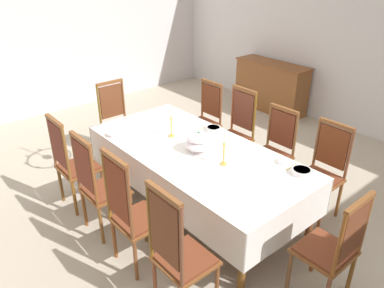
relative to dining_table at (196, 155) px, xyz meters
The scene contains 25 objects.
ground 0.74m from the dining_table, 90.00° to the right, with size 8.11×7.19×0.04m, color #B2A591.
back_wall 3.59m from the dining_table, 90.00° to the left, with size 8.11×0.08×3.11m, color silver.
left_wall 4.19m from the dining_table, behind, with size 0.08×7.19×3.11m, color silver.
dining_table is the anchor object (origin of this frame).
tablecloth 0.03m from the dining_table, 90.00° to the right, with size 2.61×1.23×0.42m.
chair_south_a 1.40m from the dining_table, 133.64° to the right, with size 0.44×0.42×1.14m.
chair_north_a 1.40m from the dining_table, 133.73° to the left, with size 0.44×0.42×1.09m.
chair_south_b 1.08m from the dining_table, 108.88° to the right, with size 0.44×0.42×1.15m.
chair_north_b 1.08m from the dining_table, 108.89° to the left, with size 0.44×0.42×1.14m.
chair_south_c 1.06m from the dining_table, 73.96° to the right, with size 0.44×0.42×1.22m.
chair_north_c 1.06m from the dining_table, 73.82° to the left, with size 0.44×0.42×1.07m.
chair_south_d 1.41m from the dining_table, 46.43° to the right, with size 0.44×0.42×1.22m.
chair_north_d 1.41m from the dining_table, 46.22° to the left, with size 0.44×0.42×1.10m.
chair_head_west 1.71m from the dining_table, behind, with size 0.42×0.44×1.12m.
chair_head_east 1.71m from the dining_table, ahead, with size 0.42×0.44×1.09m.
soup_tureen 0.19m from the dining_table, ahead, with size 0.29×0.29×0.23m.
candlestick_west 0.48m from the dining_table, behind, with size 0.07×0.07×0.35m.
candlestick_east 0.48m from the dining_table, ahead, with size 0.07×0.07×0.35m.
bowl_near_left 0.95m from the dining_table, 31.76° to the left, with size 0.15×0.15×0.03m.
bowl_near_right 0.55m from the dining_table, 115.83° to the left, with size 0.18×0.18×0.05m.
bowl_far_left 1.14m from the dining_table, 23.18° to the left, with size 0.20×0.20×0.05m.
bowl_far_right 1.02m from the dining_table, 151.32° to the right, with size 0.19×0.19×0.04m.
spoon_primary 1.06m from the dining_table, 29.91° to the left, with size 0.03×0.18×0.01m.
spoon_secondary 0.63m from the dining_table, 124.44° to the left, with size 0.05×0.18×0.01m.
sideboard 3.51m from the dining_table, 115.13° to the left, with size 1.44×0.48×0.90m.
Camera 1 is at (2.74, -2.23, 2.68)m, focal length 35.17 mm.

